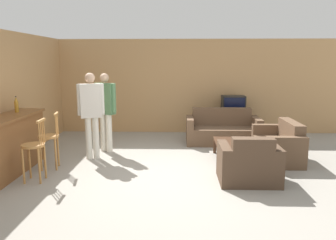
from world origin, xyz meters
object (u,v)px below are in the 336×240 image
Objects in this scene: bar_chair_mid at (50,140)px; tv_unit at (232,126)px; bar_chair_near at (34,150)px; tv at (233,106)px; coffee_table at (229,145)px; armchair_near at (249,165)px; loveseat_right at (279,146)px; person_by_counter at (91,110)px; bottle at (16,105)px; couch_far at (223,131)px; person_by_window at (105,108)px.

tv_unit is (3.88, 2.89, -0.28)m from bar_chair_mid.
bar_chair_near is 5.26m from tv.
tv reaches higher than coffee_table.
armchair_near is at bearing -94.65° from tv_unit.
bar_chair_near is 0.66m from bar_chair_mid.
bar_chair_near is 0.99× the size of tv_unit.
armchair_near is (3.59, -0.60, -0.25)m from bar_chair_mid.
coffee_table is at bearing -179.57° from loveseat_right.
person_by_counter is (0.63, 0.66, 0.46)m from bar_chair_mid.
coffee_table is (-1.01, -0.01, 0.01)m from loveseat_right.
armchair_near is 3.50m from tv_unit.
loveseat_right is 2.28m from tv_unit.
bottle is (-4.54, -2.72, 0.37)m from tv.
armchair_near is at bearing -84.21° from coffee_table.
bar_chair_mid is (-0.00, 0.66, 0.00)m from bar_chair_near.
person_by_counter reaches higher than tv.
bar_chair_near reaches higher than tv_unit.
bar_chair_near reaches higher than coffee_table.
bottle is (-4.54, -2.73, 0.92)m from tv_unit.
armchair_near reaches higher than coffee_table.
bar_chair_near is 1.53m from person_by_counter.
bar_chair_mid is at bearing -149.33° from couch_far.
bar_chair_mid is 1.04× the size of coffee_table.
armchair_near is 0.96× the size of coffee_table.
person_by_counter reaches higher than armchair_near.
person_by_counter reaches higher than bar_chair_mid.
bottle reaches higher than loveseat_right.
bar_chair_near is 1.74× the size of tv.
bar_chair_near is at bearing -89.98° from bar_chair_mid.
tv reaches higher than armchair_near.
coffee_table is 1.67× the size of tv.
armchair_near reaches higher than tv_unit.
bar_chair_mid is 0.79× the size of loveseat_right.
person_by_window is at bearing 171.90° from loveseat_right.
bottle is 1.39m from person_by_counter.
tv is 3.51m from person_by_window.
person_by_window is 0.59m from person_by_counter.
tv_unit is at bearing 30.99° from bottle.
bar_chair_mid is 4.53m from loveseat_right.
person_by_counter is (-3.25, -2.23, 0.20)m from tv.
tv reaches higher than loveseat_right.
bottle is at bearing -155.36° from couch_far.
bar_chair_mid is 1.08× the size of armchair_near.
loveseat_right is 5.24m from bottle.
couch_far is at bearing -114.73° from tv.
bar_chair_mid is 3.54m from coffee_table.
person_by_counter is (-2.96, 1.25, 0.71)m from armchair_near.
couch_far is 1.32× the size of loveseat_right.
bar_chair_near and bar_chair_mid have the same top height.
couch_far reaches higher than loveseat_right.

